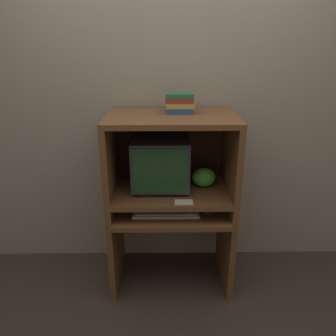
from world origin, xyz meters
name	(u,v)px	position (x,y,z in m)	size (l,w,h in m)	color
ground_plane	(172,301)	(0.00, 0.00, 0.00)	(12.00, 12.00, 0.00)	#3D3328
wall_back	(170,106)	(0.00, 0.62, 1.30)	(6.00, 0.06, 2.60)	gray
desk_base	(171,235)	(0.00, 0.25, 0.40)	(0.88, 0.58, 0.63)	brown
desk_monitor_shelf	(171,193)	(0.00, 0.28, 0.73)	(0.88, 0.56, 0.14)	brown
hutch_upper	(171,140)	(0.00, 0.31, 1.12)	(0.88, 0.56, 0.54)	brown
crt_monitor	(160,162)	(-0.08, 0.33, 0.96)	(0.40, 0.40, 0.37)	#333338
keyboard	(166,213)	(-0.04, 0.15, 0.64)	(0.46, 0.14, 0.03)	beige
mouse	(207,213)	(0.25, 0.14, 0.64)	(0.06, 0.04, 0.03)	#28282B
snack_bag	(204,177)	(0.24, 0.32, 0.84)	(0.17, 0.13, 0.14)	green
book_stack	(179,103)	(0.06, 0.35, 1.37)	(0.19, 0.15, 0.13)	navy
paper_card	(184,202)	(0.08, 0.07, 0.77)	(0.12, 0.08, 0.00)	beige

